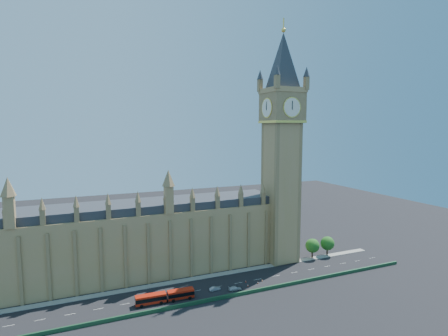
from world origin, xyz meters
name	(u,v)px	position (x,y,z in m)	size (l,w,h in m)	color
ground	(207,289)	(0.00, 0.00, 0.00)	(400.00, 400.00, 0.00)	black
palace_westminster	(124,241)	(-25.00, 22.00, 13.86)	(120.00, 20.00, 28.00)	#A0834D
elizabeth_tower	(282,132)	(38.00, 13.99, 54.56)	(20.59, 20.59, 105.00)	#A0834D
bridge_parapet	(217,298)	(0.00, -9.00, 0.60)	(160.00, 0.60, 1.20)	#1E4C2D
kerb_north	(199,278)	(0.00, 9.50, 0.08)	(160.00, 3.00, 0.16)	gray
tree_east_near	(313,245)	(52.22, 10.08, 5.64)	(6.00, 6.00, 8.50)	#382619
tree_east_far	(328,243)	(60.22, 10.08, 5.64)	(6.00, 6.00, 8.50)	#382619
red_bus	(165,297)	(-15.75, -3.54, 1.69)	(18.96, 3.64, 3.21)	#B71D0C
car_grey	(236,288)	(8.83, -4.51, 0.70)	(1.65, 4.10, 1.40)	#44484C
car_silver	(215,289)	(2.00, -2.28, 0.65)	(1.37, 3.94, 1.30)	#96999D
car_white	(235,288)	(8.51, -4.75, 0.66)	(1.85, 4.55, 1.32)	silver
cone_a	(248,285)	(14.00, -3.81, 0.32)	(0.47, 0.47, 0.65)	black
cone_b	(258,283)	(18.38, -3.17, 0.31)	(0.52, 0.52, 0.62)	black
cone_c	(246,281)	(14.73, -0.60, 0.34)	(0.55, 0.55, 0.69)	black
cone_d	(262,280)	(20.71, -2.07, 0.36)	(0.49, 0.49, 0.72)	black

